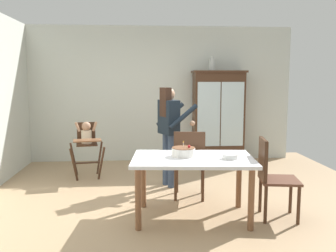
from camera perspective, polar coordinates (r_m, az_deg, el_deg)
The scene contains 11 objects.
ground_plane at distance 5.03m, azimuth 0.56°, elevation -11.84°, with size 6.24×6.24×0.00m, color tan.
wall_back at distance 7.38m, azimuth -1.21°, elevation 5.01°, with size 5.32×0.06×2.70m, color silver.
china_cabinet at distance 7.30m, azimuth 7.88°, elevation 1.50°, with size 1.05×0.48×1.82m.
ceramic_vase at distance 7.25m, azimuth 6.95°, elevation 9.56°, with size 0.13×0.13×0.27m.
high_chair_with_toddler at distance 6.24m, azimuth -12.66°, elevation -2.04°, with size 0.66×0.76×0.95m.
adult_person at distance 5.55m, azimuth 0.18°, elevation 0.27°, with size 0.64×0.63×1.53m.
dining_table at distance 4.33m, azimuth 3.92°, elevation -6.19°, with size 1.49×1.03×0.74m.
birthday_cake at distance 4.34m, azimuth 2.44°, elevation -4.07°, with size 0.28×0.28×0.19m.
serving_bowl at distance 4.27m, azimuth 9.72°, elevation -4.74°, with size 0.18×0.18×0.06m, color silver.
dining_chair_far_side at distance 5.00m, azimuth 3.39°, elevation -5.34°, with size 0.50×0.50×0.96m.
dining_chair_right_end at distance 4.50m, azimuth 15.85°, elevation -7.05°, with size 0.51×0.51×0.96m.
Camera 1 is at (-0.42, -4.73, 1.66)m, focal length 38.82 mm.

